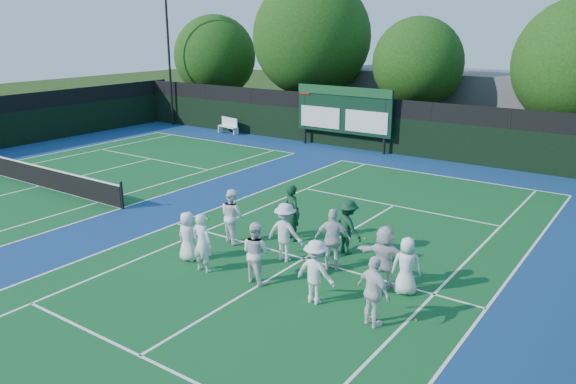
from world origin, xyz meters
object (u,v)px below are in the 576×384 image
Objects in this scene: tennis_net at (39,175)px; coach_left at (292,213)px; scoreboard at (343,111)px; bench at (229,125)px.

coach_left is at bearing 4.92° from tennis_net.
coach_left reaches higher than tennis_net.
scoreboard is 0.53× the size of tennis_net.
bench is at bearing -178.57° from scoreboard.
scoreboard is 3.17× the size of coach_left.
scoreboard reaches higher than bench.
coach_left is (5.82, -13.48, -1.24)m from scoreboard.
tennis_net is 12.86m from coach_left.
scoreboard is 8.58m from bench.
tennis_net is 5.96× the size of coach_left.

